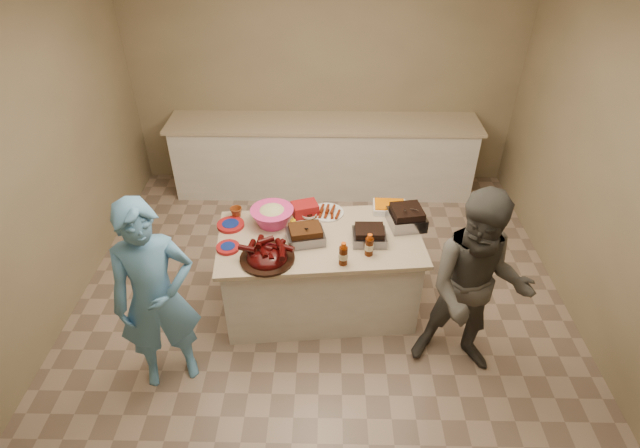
{
  "coord_description": "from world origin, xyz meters",
  "views": [
    {
      "loc": [
        0.05,
        -3.13,
        3.29
      ],
      "look_at": [
        -0.01,
        0.19,
        0.89
      ],
      "focal_mm": 28.0,
      "sensor_mm": 36.0,
      "label": 1
    }
  ],
  "objects_px": {
    "island": "(320,306)",
    "bbq_bottle_a": "(343,264)",
    "plastic_cup": "(237,217)",
    "guest_blue": "(175,371)",
    "rib_platter": "(267,259)",
    "mustard_bottle": "(293,229)",
    "roasting_pan": "(406,225)",
    "guest_gray": "(458,361)",
    "bbq_bottle_b": "(369,254)",
    "coleslaw_bowl": "(273,224)"
  },
  "relations": [
    {
      "from": "roasting_pan",
      "to": "plastic_cup",
      "type": "xyz_separation_m",
      "value": [
        -1.46,
        0.09,
        0.0
      ]
    },
    {
      "from": "island",
      "to": "bbq_bottle_a",
      "type": "xyz_separation_m",
      "value": [
        0.18,
        -0.33,
        0.79
      ]
    },
    {
      "from": "coleslaw_bowl",
      "to": "bbq_bottle_b",
      "type": "height_order",
      "value": "coleslaw_bowl"
    },
    {
      "from": "guest_gray",
      "to": "island",
      "type": "bearing_deg",
      "value": 163.05
    },
    {
      "from": "roasting_pan",
      "to": "plastic_cup",
      "type": "bearing_deg",
      "value": 166.61
    },
    {
      "from": "guest_gray",
      "to": "plastic_cup",
      "type": "bearing_deg",
      "value": 165.63
    },
    {
      "from": "coleslaw_bowl",
      "to": "bbq_bottle_b",
      "type": "relative_size",
      "value": 1.88
    },
    {
      "from": "rib_platter",
      "to": "guest_gray",
      "type": "xyz_separation_m",
      "value": [
        1.55,
        -0.31,
        -0.79
      ]
    },
    {
      "from": "rib_platter",
      "to": "plastic_cup",
      "type": "bearing_deg",
      "value": 119.93
    },
    {
      "from": "coleslaw_bowl",
      "to": "guest_gray",
      "type": "bearing_deg",
      "value": -26.82
    },
    {
      "from": "rib_platter",
      "to": "guest_blue",
      "type": "height_order",
      "value": "rib_platter"
    },
    {
      "from": "island",
      "to": "mustard_bottle",
      "type": "bearing_deg",
      "value": 149.1
    },
    {
      "from": "bbq_bottle_a",
      "to": "mustard_bottle",
      "type": "distance_m",
      "value": 0.6
    },
    {
      "from": "mustard_bottle",
      "to": "guest_blue",
      "type": "bearing_deg",
      "value": -136.98
    },
    {
      "from": "island",
      "to": "bbq_bottle_a",
      "type": "bearing_deg",
      "value": -66.46
    },
    {
      "from": "bbq_bottle_b",
      "to": "guest_gray",
      "type": "xyz_separation_m",
      "value": [
        0.76,
        -0.39,
        -0.79
      ]
    },
    {
      "from": "island",
      "to": "guest_gray",
      "type": "distance_m",
      "value": 1.29
    },
    {
      "from": "coleslaw_bowl",
      "to": "rib_platter",
      "type": "bearing_deg",
      "value": -89.6
    },
    {
      "from": "mustard_bottle",
      "to": "plastic_cup",
      "type": "height_order",
      "value": "mustard_bottle"
    },
    {
      "from": "island",
      "to": "rib_platter",
      "type": "xyz_separation_m",
      "value": [
        -0.4,
        -0.29,
        0.79
      ]
    },
    {
      "from": "island",
      "to": "guest_gray",
      "type": "height_order",
      "value": "island"
    },
    {
      "from": "roasting_pan",
      "to": "guest_gray",
      "type": "bearing_deg",
      "value": -72.13
    },
    {
      "from": "bbq_bottle_b",
      "to": "roasting_pan",
      "type": "bearing_deg",
      "value": 49.71
    },
    {
      "from": "bbq_bottle_a",
      "to": "guest_gray",
      "type": "height_order",
      "value": "bbq_bottle_a"
    },
    {
      "from": "mustard_bottle",
      "to": "guest_gray",
      "type": "bearing_deg",
      "value": -27.31
    },
    {
      "from": "plastic_cup",
      "to": "island",
      "type": "bearing_deg",
      "value": -20.83
    },
    {
      "from": "bbq_bottle_b",
      "to": "guest_blue",
      "type": "height_order",
      "value": "bbq_bottle_b"
    },
    {
      "from": "bbq_bottle_b",
      "to": "mustard_bottle",
      "type": "bearing_deg",
      "value": 152.4
    },
    {
      "from": "bbq_bottle_b",
      "to": "plastic_cup",
      "type": "bearing_deg",
      "value": 156.26
    },
    {
      "from": "bbq_bottle_a",
      "to": "guest_blue",
      "type": "xyz_separation_m",
      "value": [
        -1.33,
        -0.42,
        -0.79
      ]
    },
    {
      "from": "roasting_pan",
      "to": "mustard_bottle",
      "type": "height_order",
      "value": "mustard_bottle"
    },
    {
      "from": "bbq_bottle_a",
      "to": "bbq_bottle_b",
      "type": "distance_m",
      "value": 0.24
    },
    {
      "from": "island",
      "to": "bbq_bottle_b",
      "type": "distance_m",
      "value": 0.91
    },
    {
      "from": "island",
      "to": "bbq_bottle_b",
      "type": "relative_size",
      "value": 8.6
    },
    {
      "from": "bbq_bottle_a",
      "to": "mustard_bottle",
      "type": "relative_size",
      "value": 1.58
    },
    {
      "from": "coleslaw_bowl",
      "to": "mustard_bottle",
      "type": "distance_m",
      "value": 0.2
    },
    {
      "from": "bbq_bottle_b",
      "to": "mustard_bottle",
      "type": "xyz_separation_m",
      "value": [
        -0.62,
        0.32,
        0.0
      ]
    },
    {
      "from": "rib_platter",
      "to": "plastic_cup",
      "type": "relative_size",
      "value": 4.14
    },
    {
      "from": "plastic_cup",
      "to": "guest_gray",
      "type": "distance_m",
      "value": 2.22
    },
    {
      "from": "rib_platter",
      "to": "roasting_pan",
      "type": "xyz_separation_m",
      "value": [
        1.13,
        0.48,
        0.0
      ]
    },
    {
      "from": "rib_platter",
      "to": "island",
      "type": "bearing_deg",
      "value": 35.65
    },
    {
      "from": "rib_platter",
      "to": "plastic_cup",
      "type": "xyz_separation_m",
      "value": [
        -0.33,
        0.57,
        0.0
      ]
    },
    {
      "from": "mustard_bottle",
      "to": "roasting_pan",
      "type": "bearing_deg",
      "value": 4.82
    },
    {
      "from": "rib_platter",
      "to": "mustard_bottle",
      "type": "bearing_deg",
      "value": 65.93
    },
    {
      "from": "coleslaw_bowl",
      "to": "plastic_cup",
      "type": "distance_m",
      "value": 0.34
    },
    {
      "from": "guest_blue",
      "to": "bbq_bottle_a",
      "type": "bearing_deg",
      "value": -2.91
    },
    {
      "from": "plastic_cup",
      "to": "guest_blue",
      "type": "xyz_separation_m",
      "value": [
        -0.41,
        -1.03,
        -0.79
      ]
    },
    {
      "from": "bbq_bottle_a",
      "to": "guest_gray",
      "type": "distance_m",
      "value": 1.28
    },
    {
      "from": "rib_platter",
      "to": "bbq_bottle_a",
      "type": "bearing_deg",
      "value": -4.02
    },
    {
      "from": "mustard_bottle",
      "to": "guest_gray",
      "type": "xyz_separation_m",
      "value": [
        1.37,
        -0.71,
        -0.79
      ]
    }
  ]
}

